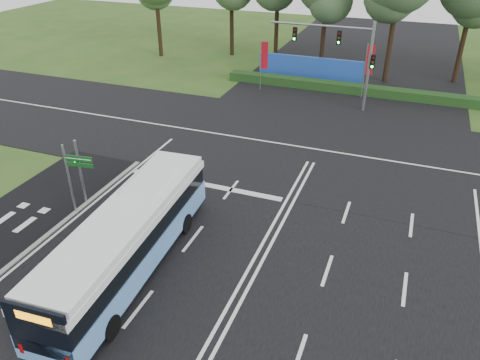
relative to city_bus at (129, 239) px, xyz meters
name	(u,v)px	position (x,y,z in m)	size (l,w,h in m)	color
ground	(257,255)	(4.82, 2.95, -1.69)	(120.00, 120.00, 0.00)	#2C511B
road_main	(257,254)	(4.82, 2.95, -1.67)	(20.00, 120.00, 0.04)	black
road_cross	(315,149)	(4.82, 14.95, -1.66)	(120.00, 14.00, 0.05)	black
kerb_strip	(38,243)	(-5.28, -0.05, -1.63)	(0.25, 18.00, 0.12)	gray
city_bus	(129,239)	(0.00, 0.00, 0.00)	(3.14, 11.81, 3.35)	#5C93D5
pedestrian_signal	(79,170)	(-5.47, 3.89, 0.35)	(0.35, 0.43, 3.74)	gray
street_sign	(73,171)	(-5.05, 2.99, 0.80)	(1.53, 0.30, 3.95)	gray
banner_flag_left	(264,58)	(-2.39, 25.50, 1.18)	(0.65, 0.14, 4.39)	gray
banner_flag_mid	(369,63)	(6.49, 26.47, 1.36)	(0.69, 0.10, 4.68)	gray
traffic_light_gantry	(347,51)	(5.03, 23.45, 2.98)	(8.41, 0.28, 7.00)	gray
hedge	(347,88)	(4.82, 27.45, -1.29)	(22.00, 1.20, 0.80)	#183B15
blue_hoarding	(310,68)	(0.82, 29.95, -0.59)	(10.00, 0.30, 2.20)	#204CB2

